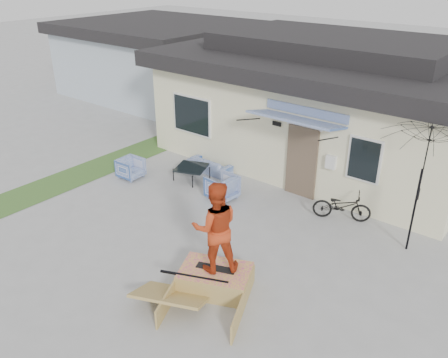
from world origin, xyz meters
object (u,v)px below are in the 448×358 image
Objects in this scene: loveseat at (210,163)px; coffee_table at (192,173)px; patio_umbrella at (420,183)px; skateboard at (216,268)px; armchair_left at (131,167)px; skate_ramp at (215,279)px; skater at (215,226)px; bicycle at (342,203)px; armchair_right at (222,186)px.

loveseat is 1.69× the size of coffee_table.
patio_umbrella reaches higher than skateboard.
armchair_left reaches higher than skateboard.
skateboard is at bearing -42.15° from coffee_table.
skate_ramp is (5.57, -2.54, -0.12)m from armchair_left.
skate_ramp is at bearing -87.51° from skateboard.
coffee_table is at bearing -88.23° from skater.
patio_umbrella is 1.18× the size of skater.
armchair_left reaches higher than coffee_table.
bicycle is (4.72, -0.17, 0.19)m from loveseat.
patio_umbrella is (1.86, -0.30, 1.27)m from bicycle.
patio_umbrella is at bearing 3.41° from coffee_table.
loveseat reaches higher than skateboard.
loveseat is 4.72m from bicycle.
armchair_left is 8.44m from patio_umbrella.
patio_umbrella is at bearing 35.55° from skateboard.
skater reaches higher than armchair_left.
skateboard is at bearing 43.92° from skater.
armchair_right is at bearing 106.40° from skateboard.
loveseat is 1.83× the size of skateboard.
skate_ramp is (3.96, -3.62, 0.02)m from coffee_table.
patio_umbrella reaches higher than bicycle.
bicycle is at bearing -146.50° from skater.
bicycle is 0.77× the size of skater.
armchair_left is 0.37× the size of skate_ramp.
skate_ramp is at bearing 42.21° from armchair_right.
armchair_left is 0.47× the size of bicycle.
bicycle is 4.33m from skateboard.
coffee_table is (-0.01, -0.86, -0.08)m from loveseat.
patio_umbrella is 5.02m from skate_ramp.
armchair_left is 6.58m from bicycle.
armchair_right is 0.88× the size of coffee_table.
skate_ramp is at bearing -117.63° from armchair_left.
skater is (-2.65, -3.96, -0.24)m from patio_umbrella.
skater is (5.55, -2.50, 1.15)m from armchair_left.
armchair_right is at bearing -13.27° from coffee_table.
armchair_right reaches higher than skate_ramp.
skater is at bearing 132.47° from loveseat.
skater reaches higher than patio_umbrella.
armchair_right is at bearing 103.75° from skate_ramp.
skater is at bearing 145.49° from bicycle.
coffee_table is 5.33m from skateboard.
patio_umbrella reaches higher than coffee_table.
skateboard is at bearing -123.71° from patio_umbrella.
skate_ramp reaches higher than coffee_table.
skateboard is 1.00m from skater.
skateboard is (-0.02, 0.04, 0.27)m from skate_ramp.
loveseat is 0.78× the size of skater.
bicycle is at bearing 58.84° from skateboard.
bicycle is (6.33, 1.76, 0.13)m from armchair_left.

